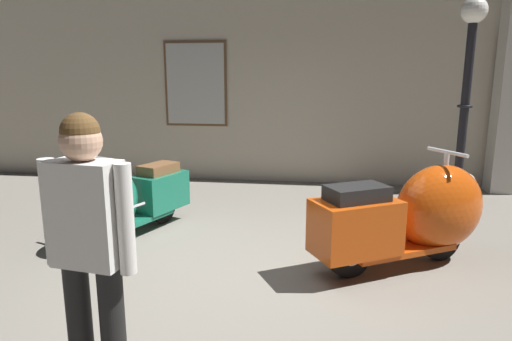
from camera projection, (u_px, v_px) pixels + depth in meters
The scene contains 6 objects.
ground_plane at pixel (243, 278), 4.04m from camera, with size 60.00×60.00×0.00m, color slate.
showroom_back_wall at pixel (288, 81), 7.51m from camera, with size 18.00×0.63×3.46m.
scooter_0 at pixel (123, 200), 4.95m from camera, with size 1.03×1.68×0.99m.
scooter_1 at pixel (415, 215), 4.24m from camera, with size 1.84×1.35×1.12m.
lamppost at pixel (466, 90), 5.63m from camera, with size 0.32×0.32×2.76m.
visitor_0 at pixel (89, 241), 2.37m from camera, with size 0.55×0.30×1.63m.
Camera 1 is at (0.64, -3.70, 1.81)m, focal length 31.06 mm.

